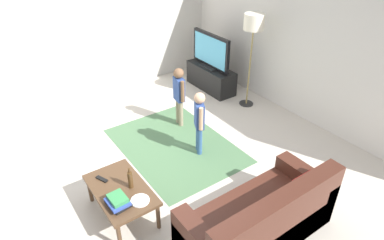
# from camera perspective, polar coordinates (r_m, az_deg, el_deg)

# --- Properties ---
(ground) EXTENTS (7.80, 7.80, 0.00)m
(ground) POSITION_cam_1_polar(r_m,az_deg,el_deg) (5.05, -5.64, -8.36)
(ground) COLOR beige
(wall_back) EXTENTS (6.00, 0.12, 2.70)m
(wall_back) POSITION_cam_1_polar(r_m,az_deg,el_deg) (6.20, 18.91, 12.29)
(wall_back) COLOR silver
(wall_back) RESTS_ON ground
(wall_left) EXTENTS (0.12, 6.00, 2.70)m
(wall_left) POSITION_cam_1_polar(r_m,az_deg,el_deg) (6.94, -19.24, 14.20)
(wall_left) COLOR silver
(wall_left) RESTS_ON ground
(area_rug) EXTENTS (2.20, 1.60, 0.01)m
(area_rug) POSITION_cam_1_polar(r_m,az_deg,el_deg) (5.51, -2.87, -4.31)
(area_rug) COLOR #4C724C
(area_rug) RESTS_ON ground
(tv_stand) EXTENTS (1.20, 0.44, 0.50)m
(tv_stand) POSITION_cam_1_polar(r_m,az_deg,el_deg) (7.23, 3.22, 7.18)
(tv_stand) COLOR black
(tv_stand) RESTS_ON ground
(tv) EXTENTS (1.10, 0.28, 0.71)m
(tv) POSITION_cam_1_polar(r_m,az_deg,el_deg) (6.99, 3.23, 11.65)
(tv) COLOR black
(tv) RESTS_ON tv_stand
(couch) EXTENTS (0.80, 1.80, 0.86)m
(couch) POSITION_cam_1_polar(r_m,az_deg,el_deg) (4.00, 11.90, -16.61)
(couch) COLOR #472319
(couch) RESTS_ON ground
(floor_lamp) EXTENTS (0.36, 0.36, 1.78)m
(floor_lamp) POSITION_cam_1_polar(r_m,az_deg,el_deg) (6.20, 10.47, 15.33)
(floor_lamp) COLOR #262626
(floor_lamp) RESTS_ON ground
(child_near_tv) EXTENTS (0.36, 0.17, 1.08)m
(child_near_tv) POSITION_cam_1_polar(r_m,az_deg,el_deg) (5.74, -2.23, 4.85)
(child_near_tv) COLOR gray
(child_near_tv) RESTS_ON ground
(child_center) EXTENTS (0.32, 0.21, 1.05)m
(child_center) POSITION_cam_1_polar(r_m,az_deg,el_deg) (5.01, 1.25, 0.38)
(child_center) COLOR #33598C
(child_center) RESTS_ON ground
(coffee_table) EXTENTS (1.00, 0.60, 0.42)m
(coffee_table) POSITION_cam_1_polar(r_m,az_deg,el_deg) (4.23, -12.07, -11.88)
(coffee_table) COLOR #513823
(coffee_table) RESTS_ON ground
(book_stack) EXTENTS (0.30, 0.24, 0.11)m
(book_stack) POSITION_cam_1_polar(r_m,az_deg,el_deg) (3.97, -12.55, -13.38)
(book_stack) COLOR black
(book_stack) RESTS_ON coffee_table
(bottle) EXTENTS (0.06, 0.06, 0.29)m
(bottle) POSITION_cam_1_polar(r_m,az_deg,el_deg) (4.11, -10.50, -9.97)
(bottle) COLOR #4C3319
(bottle) RESTS_ON coffee_table
(tv_remote) EXTENTS (0.18, 0.11, 0.02)m
(tv_remote) POSITION_cam_1_polar(r_m,az_deg,el_deg) (4.36, -15.15, -9.71)
(tv_remote) COLOR black
(tv_remote) RESTS_ON coffee_table
(plate) EXTENTS (0.22, 0.22, 0.02)m
(plate) POSITION_cam_1_polar(r_m,az_deg,el_deg) (4.00, -8.86, -13.44)
(plate) COLOR white
(plate) RESTS_ON coffee_table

